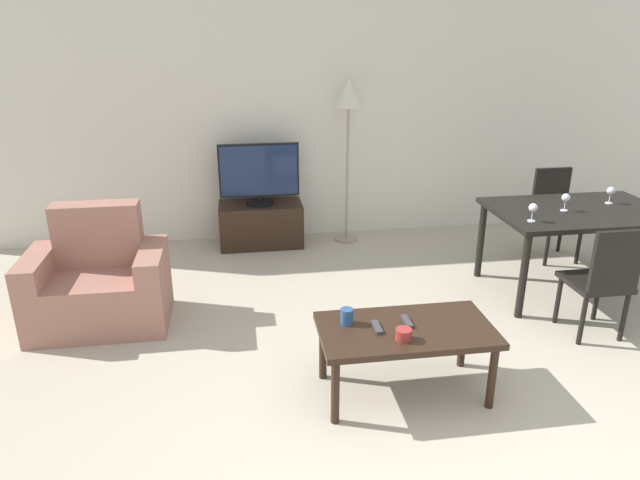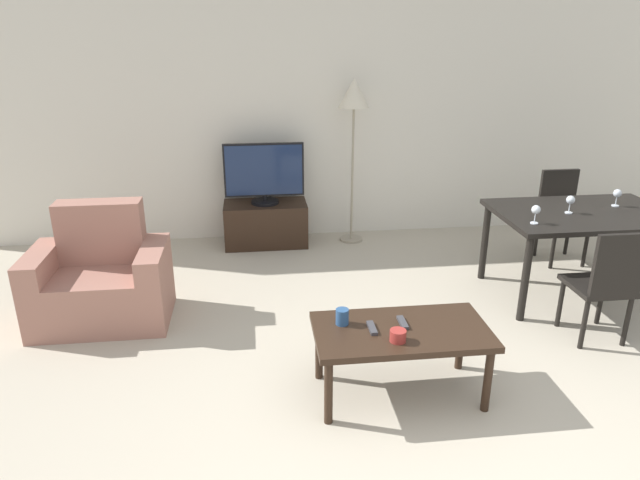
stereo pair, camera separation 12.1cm
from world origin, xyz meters
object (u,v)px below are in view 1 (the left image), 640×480
(dining_chair_far, at_px, (554,210))
(cup_white_near, at_px, (404,334))
(tv, at_px, (259,174))
(wine_glass_right, at_px, (533,209))
(floor_lamp, at_px, (348,103))
(dining_chair_near, at_px, (603,278))
(remote_secondary, at_px, (407,321))
(dining_table, at_px, (578,218))
(remote_primary, at_px, (377,327))
(armchair, at_px, (99,285))
(tv_stand, at_px, (261,224))
(wine_glass_left, at_px, (566,199))
(wine_glass_center, at_px, (611,192))
(coffee_table, at_px, (406,335))
(cup_colored_far, at_px, (347,316))

(dining_chair_far, relative_size, cup_white_near, 9.14)
(tv, relative_size, wine_glass_right, 5.50)
(floor_lamp, bearing_deg, cup_white_near, -94.60)
(dining_chair_far, relative_size, wine_glass_right, 5.95)
(dining_chair_near, height_order, dining_chair_far, same)
(remote_secondary, bearing_deg, dining_table, 32.59)
(tv, xyz_separation_m, remote_primary, (0.55, -2.70, -0.29))
(armchair, bearing_deg, tv_stand, 48.81)
(tv_stand, bearing_deg, dining_chair_far, -14.59)
(tv, distance_m, dining_table, 2.97)
(wine_glass_left, bearing_deg, wine_glass_center, 15.08)
(dining_chair_near, xyz_separation_m, floor_lamp, (-1.41, 2.26, 0.96))
(wine_glass_right, bearing_deg, dining_chair_near, -60.46)
(coffee_table, xyz_separation_m, wine_glass_center, (2.17, 1.32, 0.43))
(wine_glass_center, height_order, wine_glass_right, same)
(tv_stand, distance_m, wine_glass_right, 2.73)
(coffee_table, xyz_separation_m, remote_secondary, (0.02, 0.05, 0.06))
(armchair, xyz_separation_m, remote_primary, (1.86, -1.21, 0.15))
(dining_table, xyz_separation_m, floor_lamp, (-1.66, 1.50, 0.78))
(tv_stand, relative_size, wine_glass_center, 5.79)
(tv, height_order, floor_lamp, floor_lamp)
(armchair, distance_m, wine_glass_left, 3.75)
(coffee_table, distance_m, dining_chair_far, 2.87)
(floor_lamp, distance_m, wine_glass_right, 2.14)
(tv, height_order, dining_table, tv)
(remote_primary, relative_size, cup_white_near, 1.58)
(cup_colored_far, bearing_deg, dining_chair_near, 10.19)
(tv_stand, bearing_deg, remote_secondary, -74.18)
(tv, distance_m, dining_chair_far, 2.92)
(dining_table, distance_m, wine_glass_left, 0.24)
(wine_glass_right, bearing_deg, wine_glass_left, 28.01)
(dining_chair_near, height_order, floor_lamp, floor_lamp)
(remote_primary, distance_m, cup_white_near, 0.19)
(cup_white_near, bearing_deg, remote_secondary, 67.60)
(dining_chair_near, xyz_separation_m, wine_glass_center, (0.58, 0.88, 0.36))
(cup_white_near, bearing_deg, cup_colored_far, 140.52)
(armchair, xyz_separation_m, tv_stand, (1.30, 1.49, -0.09))
(armchair, relative_size, tv_stand, 1.19)
(cup_white_near, relative_size, cup_colored_far, 0.96)
(cup_white_near, bearing_deg, wine_glass_center, 33.26)
(remote_secondary, bearing_deg, cup_colored_far, 172.93)
(tv_stand, bearing_deg, wine_glass_right, -40.67)
(dining_chair_far, distance_m, remote_secondary, 2.82)
(armchair, height_order, cup_colored_far, armchair)
(tv, relative_size, wine_glass_left, 5.50)
(dining_chair_near, relative_size, dining_chair_far, 1.00)
(wine_glass_left, relative_size, wine_glass_right, 1.00)
(tv, xyz_separation_m, wine_glass_right, (2.01, -1.73, 0.08))
(dining_chair_far, xyz_separation_m, wine_glass_center, (0.09, -0.66, 0.36))
(armchair, relative_size, dining_chair_near, 1.15)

